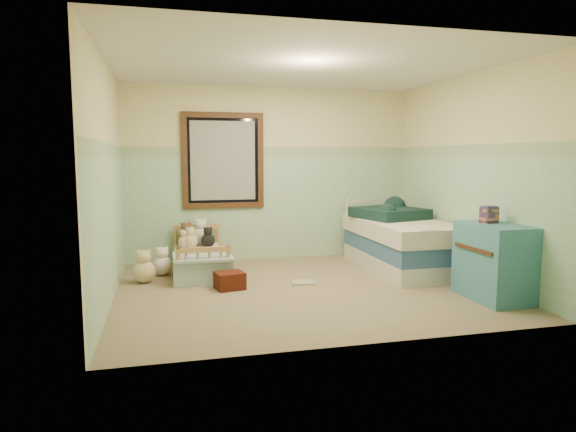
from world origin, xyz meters
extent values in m
cube|color=#6E604E|center=(0.00, 0.00, -0.01)|extent=(4.20, 3.60, 0.02)
cube|color=silver|center=(0.00, 0.00, 2.51)|extent=(4.20, 3.60, 0.02)
cube|color=#CFC789|center=(0.00, 1.80, 1.25)|extent=(4.20, 0.04, 2.50)
cube|color=#CFC789|center=(0.00, -1.80, 1.25)|extent=(4.20, 0.04, 2.50)
cube|color=#CFC789|center=(-2.10, 0.00, 1.25)|extent=(0.04, 3.60, 2.50)
cube|color=#CFC789|center=(2.10, 0.00, 1.25)|extent=(0.04, 3.60, 2.50)
cube|color=#87B38D|center=(0.00, 1.79, 0.75)|extent=(4.20, 0.01, 1.50)
cube|color=#427C4F|center=(0.00, 1.79, 1.57)|extent=(4.20, 0.01, 0.15)
cube|color=#402614|center=(-0.70, 1.76, 1.45)|extent=(1.16, 0.06, 1.36)
cube|color=#AEAEA7|center=(-0.70, 1.77, 1.45)|extent=(0.92, 0.01, 1.12)
cube|color=#9F7841|center=(-1.10, 1.05, 0.08)|extent=(0.65, 1.29, 0.17)
cube|color=white|center=(-1.10, 1.05, 0.23)|extent=(0.59, 1.24, 0.12)
cube|color=#5D9CB8|center=(-1.10, 0.65, 0.30)|extent=(0.70, 0.65, 0.03)
sphere|color=brown|center=(-1.25, 1.55, 0.40)|extent=(0.22, 0.22, 0.22)
sphere|color=silver|center=(-1.05, 1.55, 0.41)|extent=(0.25, 0.25, 0.25)
sphere|color=beige|center=(-1.20, 1.33, 0.38)|extent=(0.19, 0.19, 0.19)
sphere|color=black|center=(-0.97, 1.33, 0.38)|extent=(0.19, 0.19, 0.19)
sphere|color=white|center=(-1.58, 1.05, 0.12)|extent=(0.25, 0.25, 0.25)
sphere|color=beige|center=(-1.79, 0.71, 0.13)|extent=(0.27, 0.27, 0.27)
cube|color=silver|center=(1.55, 0.64, 0.11)|extent=(0.94, 1.88, 0.22)
cube|color=#2C5679|center=(1.55, 0.64, 0.33)|extent=(0.94, 1.88, 0.22)
cube|color=#EEE5C9|center=(1.55, 0.64, 0.55)|extent=(0.98, 1.92, 0.22)
cube|color=#12322E|center=(1.50, 0.94, 0.73)|extent=(0.99, 1.03, 0.14)
cube|color=teal|center=(1.84, -0.90, 0.40)|extent=(0.50, 0.80, 0.80)
cube|color=#52262D|center=(1.84, -0.78, 0.88)|extent=(0.18, 0.16, 0.16)
cube|color=maroon|center=(-0.83, 0.17, 0.10)|extent=(0.36, 0.33, 0.19)
cube|color=gold|center=(0.06, 0.21, 0.01)|extent=(0.30, 0.25, 0.03)
sphere|color=beige|center=(-1.21, 1.55, 0.38)|extent=(0.18, 0.18, 0.18)
sphere|color=beige|center=(-1.28, 1.36, 0.37)|extent=(0.17, 0.17, 0.17)
camera|label=1|loc=(-1.52, -5.44, 1.50)|focal=31.31mm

